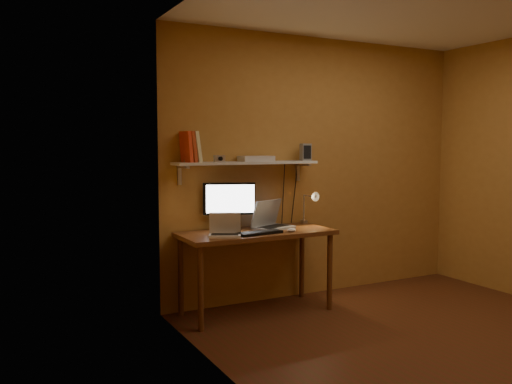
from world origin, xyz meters
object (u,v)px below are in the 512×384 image
keyboard (260,233)px  speaker_right (306,152)px  netbook (225,230)px  desk_lamp (310,203)px  laptop (270,221)px  router (256,159)px  shelf_camera (219,159)px  desk (256,240)px  wall_shelf (247,163)px  speaker_left (192,152)px  mouse (292,230)px  monitor (229,203)px

keyboard → speaker_right: speaker_right is taller
netbook → desk_lamp: bearing=38.8°
keyboard → speaker_right: (0.69, 0.34, 0.70)m
laptop → speaker_right: bearing=-11.0°
netbook → router: (0.46, 0.30, 0.59)m
speaker_right → shelf_camera: (-0.94, -0.06, -0.05)m
desk → router: (0.10, 0.19, 0.74)m
speaker_right → shelf_camera: 0.95m
netbook → speaker_right: size_ratio=1.98×
wall_shelf → router: (0.10, -0.00, 0.04)m
desk → wall_shelf: 0.72m
wall_shelf → keyboard: 0.69m
wall_shelf → laptop: size_ratio=3.25×
wall_shelf → keyboard: (-0.05, -0.35, -0.60)m
netbook → wall_shelf: bearing=65.8°
netbook → speaker_left: size_ratio=1.78×
mouse → speaker_right: 0.87m
desk_lamp → speaker_left: speaker_left is taller
mouse → speaker_right: speaker_right is taller
netbook → speaker_left: bearing=145.2°
shelf_camera → wall_shelf: bearing=12.2°
laptop → monitor: bearing=144.2°
netbook → shelf_camera: (0.06, 0.24, 0.60)m
netbook → desk_lamp: (1.02, 0.23, 0.15)m
netbook → router: 0.81m
laptop → netbook: laptop is taller
desk → wall_shelf: size_ratio=1.00×
speaker_right → speaker_left: bearing=-169.7°
netbook → keyboard: 0.32m
desk → router: 0.77m
laptop → speaker_left: bearing=150.2°
monitor → mouse: monitor is taller
mouse → desk_lamp: bearing=22.4°
monitor → speaker_right: speaker_right is taller
shelf_camera → laptop: bearing=-3.0°
desk_lamp → router: size_ratio=1.24×
keyboard → speaker_left: size_ratio=2.28×
desk → mouse: size_ratio=14.93×
wall_shelf → shelf_camera: size_ratio=12.98×
wall_shelf → speaker_right: 0.65m
mouse → monitor: bearing=124.3°
laptop → router: bearing=117.3°
keyboard → desk_lamp: bearing=14.3°
laptop → shelf_camera: size_ratio=3.99×
keyboard → mouse: 0.31m
router → mouse: bearing=-66.1°
wall_shelf → netbook: bearing=-140.0°
laptop → speaker_right: (0.44, 0.09, 0.64)m
speaker_left → monitor: bearing=-15.8°
desk → netbook: netbook is taller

